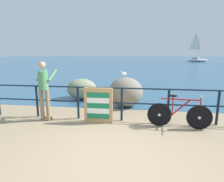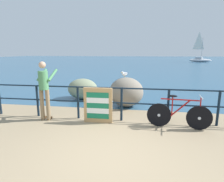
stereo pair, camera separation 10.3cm
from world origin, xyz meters
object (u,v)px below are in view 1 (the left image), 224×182
Objects in this scene: person_at_railing at (44,88)px; breakwater_boulder_main at (126,92)px; breakwater_boulder_left at (82,89)px; seagull at (124,74)px; bicycle at (179,114)px; sailboat at (196,59)px; folded_deckchair_stack at (98,105)px.

person_at_railing is 3.00m from breakwater_boulder_main.
seagull is at bearing -24.08° from breakwater_boulder_left.
bicycle is 4.61m from breakwater_boulder_left.
seagull is (-1.67, 2.00, 0.86)m from bicycle.
breakwater_boulder_main is 2.22m from breakwater_boulder_left.
bicycle is 39.07m from sailboat.
bicycle is at bearing 80.01° from seagull.
sailboat reaches higher than breakwater_boulder_left.
seagull is 37.67m from sailboat.
breakwater_boulder_main is at bearing 69.83° from folded_deckchair_stack.
breakwater_boulder_left is (-1.34, 2.77, -0.07)m from folded_deckchair_stack.
breakwater_boulder_main is 0.21× the size of sailboat.
bicycle is 3.95m from person_at_railing.
person_at_railing reaches higher than seagull.
bicycle is at bearing -50.49° from breakwater_boulder_main.
person_at_railing is at bearing -179.13° from folded_deckchair_stack.
breakwater_boulder_left is (-3.60, 2.87, 0.06)m from bicycle.
breakwater_boulder_main is 37.71m from sailboat.
seagull reaches higher than bicycle.
bicycle is 1.30× the size of breakwater_boulder_left.
breakwater_boulder_main reaches higher than bicycle.
sailboat is (14.42, 34.67, 0.26)m from breakwater_boulder_left.
person_at_railing is 2.86m from breakwater_boulder_left.
sailboat is at bearing 70.73° from folded_deckchair_stack.
seagull is at bearing -81.30° from sailboat.
folded_deckchair_stack is 0.79× the size of breakwater_boulder_left.
sailboat reaches higher than person_at_railing.
bicycle is 0.28× the size of sailboat.
breakwater_boulder_main is at bearing 87.74° from seagull.
seagull reaches higher than breakwater_boulder_main.
bicycle is 1.31× the size of breakwater_boulder_main.
breakwater_boulder_left is at bearing 155.05° from breakwater_boulder_main.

